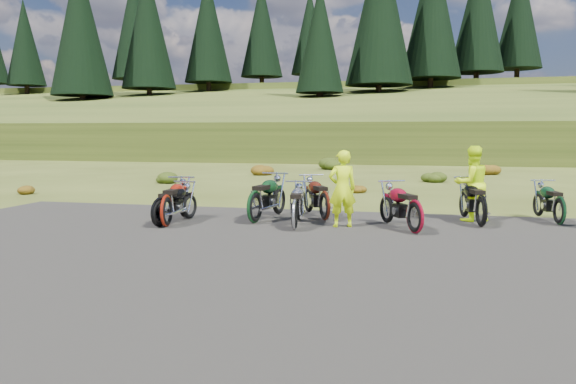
% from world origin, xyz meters
% --- Properties ---
extents(ground, '(300.00, 300.00, 0.00)m').
position_xyz_m(ground, '(0.00, 0.00, 0.00)').
color(ground, '#3B4416').
rests_on(ground, ground).
extents(gravel_pad, '(20.00, 12.00, 0.04)m').
position_xyz_m(gravel_pad, '(0.00, -2.00, 0.00)').
color(gravel_pad, black).
rests_on(gravel_pad, ground).
extents(hill_slope, '(300.00, 45.97, 9.37)m').
position_xyz_m(hill_slope, '(0.00, 50.00, 0.00)').
color(hill_slope, '#2E4015').
rests_on(hill_slope, ground).
extents(hill_plateau, '(300.00, 90.00, 9.17)m').
position_xyz_m(hill_plateau, '(0.00, 110.00, 0.00)').
color(hill_plateau, '#2E4015').
rests_on(hill_plateau, ground).
extents(conifer_13, '(5.72, 5.72, 15.00)m').
position_xyz_m(conifer_13, '(-57.00, 64.00, 15.86)').
color(conifer_13, black).
rests_on(conifer_13, ground).
extents(conifer_14, '(5.28, 5.28, 14.00)m').
position_xyz_m(conifer_14, '(-51.00, 70.00, 16.55)').
color(conifer_14, black).
rests_on(conifer_14, ground).
extents(conifer_15, '(7.92, 7.92, 20.00)m').
position_xyz_m(conifer_15, '(-45.00, 76.00, 20.16)').
color(conifer_15, black).
rests_on(conifer_15, ground).
extents(conifer_16, '(7.48, 7.48, 19.00)m').
position_xyz_m(conifer_16, '(-39.00, 51.00, 15.28)').
color(conifer_16, black).
rests_on(conifer_16, ground).
extents(conifer_17, '(7.04, 7.04, 18.00)m').
position_xyz_m(conifer_17, '(-33.00, 57.00, 15.97)').
color(conifer_17, black).
rests_on(conifer_17, ground).
extents(conifer_18, '(6.60, 6.60, 17.00)m').
position_xyz_m(conifer_18, '(-27.00, 63.00, 16.66)').
color(conifer_18, black).
rests_on(conifer_18, ground).
extents(conifer_19, '(6.16, 6.16, 16.00)m').
position_xyz_m(conifer_19, '(-21.00, 69.00, 17.36)').
color(conifer_19, black).
rests_on(conifer_19, ground).
extents(conifer_20, '(5.72, 5.72, 15.00)m').
position_xyz_m(conifer_20, '(-15.00, 75.00, 17.65)').
color(conifer_20, black).
rests_on(conifer_20, ground).
extents(conifer_21, '(5.28, 5.28, 14.00)m').
position_xyz_m(conifer_21, '(-9.00, 50.00, 12.56)').
color(conifer_21, black).
rests_on(conifer_21, ground).
extents(conifer_22, '(7.92, 7.92, 20.00)m').
position_xyz_m(conifer_22, '(-3.00, 56.00, 16.77)').
color(conifer_22, black).
rests_on(conifer_22, ground).
extents(conifer_23, '(7.48, 7.48, 19.00)m').
position_xyz_m(conifer_23, '(3.00, 62.00, 17.47)').
color(conifer_23, black).
rests_on(conifer_23, ground).
extents(conifer_24, '(7.04, 7.04, 18.00)m').
position_xyz_m(conifer_24, '(9.00, 68.00, 18.16)').
color(conifer_24, black).
rests_on(conifer_24, ground).
extents(conifer_25, '(6.60, 6.60, 17.00)m').
position_xyz_m(conifer_25, '(15.00, 74.00, 18.66)').
color(conifer_25, black).
rests_on(conifer_25, ground).
extents(shrub_0, '(0.77, 0.77, 0.45)m').
position_xyz_m(shrub_0, '(-12.00, 6.00, 0.23)').
color(shrub_0, brown).
rests_on(shrub_0, ground).
extents(shrub_1, '(1.03, 1.03, 0.61)m').
position_xyz_m(shrub_1, '(-9.10, 11.30, 0.31)').
color(shrub_1, '#1F360D').
rests_on(shrub_1, ground).
extents(shrub_2, '(1.30, 1.30, 0.77)m').
position_xyz_m(shrub_2, '(-6.20, 16.60, 0.38)').
color(shrub_2, brown).
rests_on(shrub_2, ground).
extents(shrub_3, '(1.56, 1.56, 0.92)m').
position_xyz_m(shrub_3, '(-3.30, 21.90, 0.46)').
color(shrub_3, '#1F360D').
rests_on(shrub_3, ground).
extents(shrub_4, '(0.77, 0.77, 0.45)m').
position_xyz_m(shrub_4, '(-0.40, 9.20, 0.23)').
color(shrub_4, brown).
rests_on(shrub_4, ground).
extents(shrub_5, '(1.03, 1.03, 0.61)m').
position_xyz_m(shrub_5, '(2.50, 14.50, 0.31)').
color(shrub_5, '#1F360D').
rests_on(shrub_5, ground).
extents(shrub_6, '(1.30, 1.30, 0.77)m').
position_xyz_m(shrub_6, '(5.40, 19.80, 0.38)').
color(shrub_6, brown).
rests_on(shrub_6, ground).
extents(motorcycle_0, '(0.94, 2.04, 1.03)m').
position_xyz_m(motorcycle_0, '(-4.03, 0.32, 0.00)').
color(motorcycle_0, black).
rests_on(motorcycle_0, ground).
extents(motorcycle_1, '(0.96, 2.22, 1.13)m').
position_xyz_m(motorcycle_1, '(-3.89, 0.39, 0.00)').
color(motorcycle_1, maroon).
rests_on(motorcycle_1, ground).
extents(motorcycle_2, '(1.10, 2.37, 1.19)m').
position_xyz_m(motorcycle_2, '(-2.01, 1.37, 0.00)').
color(motorcycle_2, black).
rests_on(motorcycle_2, ground).
extents(motorcycle_3, '(0.93, 2.09, 1.06)m').
position_xyz_m(motorcycle_3, '(-0.85, 0.64, 0.00)').
color(motorcycle_3, '#A4A5A9').
rests_on(motorcycle_3, ground).
extents(motorcycle_4, '(1.62, 2.22, 1.12)m').
position_xyz_m(motorcycle_4, '(-0.41, 2.16, 0.00)').
color(motorcycle_4, '#44150B').
rests_on(motorcycle_4, ground).
extents(motorcycle_5, '(1.12, 2.25, 1.13)m').
position_xyz_m(motorcycle_5, '(3.34, 2.06, 0.00)').
color(motorcycle_5, black).
rests_on(motorcycle_5, ground).
extents(motorcycle_6, '(1.64, 2.20, 1.11)m').
position_xyz_m(motorcycle_6, '(1.83, 0.81, 0.00)').
color(motorcycle_6, maroon).
rests_on(motorcycle_6, ground).
extents(motorcycle_7, '(0.98, 2.04, 1.02)m').
position_xyz_m(motorcycle_7, '(5.20, 2.80, 0.00)').
color(motorcycle_7, '#0E3319').
rests_on(motorcycle_7, ground).
extents(person_middle, '(0.77, 0.64, 1.81)m').
position_xyz_m(person_middle, '(0.14, 1.33, 0.91)').
color(person_middle, '#C0E50C').
rests_on(person_middle, ground).
extents(person_right_a, '(1.14, 1.04, 1.89)m').
position_xyz_m(person_right_a, '(3.18, 2.97, 0.94)').
color(person_right_a, '#C0E50C').
rests_on(person_right_a, ground).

